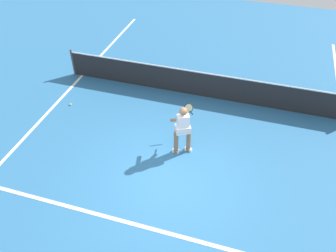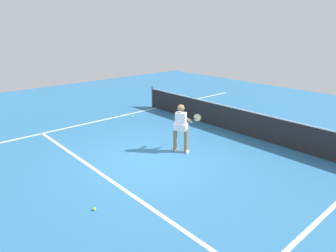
% 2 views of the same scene
% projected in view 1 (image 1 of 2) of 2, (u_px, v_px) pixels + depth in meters
% --- Properties ---
extents(ground_plane, '(27.03, 27.03, 0.00)m').
position_uv_depth(ground_plane, '(168.00, 180.00, 9.13)').
color(ground_plane, teal).
extents(service_line_marking, '(9.15, 0.10, 0.01)m').
position_uv_depth(service_line_marking, '(148.00, 228.00, 8.01)').
color(service_line_marking, white).
rests_on(service_line_marking, ground).
extents(sideline_left_marking, '(0.10, 18.80, 0.01)m').
position_uv_depth(sideline_left_marking, '(18.00, 145.00, 10.15)').
color(sideline_left_marking, white).
rests_on(sideline_left_marking, ground).
extents(court_net, '(9.83, 0.08, 1.02)m').
position_uv_depth(court_net, '(202.00, 84.00, 11.75)').
color(court_net, '#4C4C51').
rests_on(court_net, ground).
extents(tennis_player, '(0.68, 1.13, 1.55)m').
position_uv_depth(tennis_player, '(183.00, 128.00, 9.43)').
color(tennis_player, '#8C6647').
rests_on(tennis_player, ground).
extents(tennis_ball_near, '(0.07, 0.07, 0.07)m').
position_uv_depth(tennis_ball_near, '(71.00, 104.00, 11.62)').
color(tennis_ball_near, '#D1E533').
rests_on(tennis_ball_near, ground).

